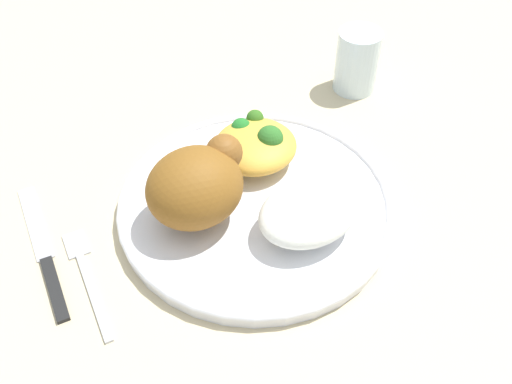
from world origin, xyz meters
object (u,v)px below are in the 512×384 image
(roasted_chicken, at_px, (197,185))
(rice_pile, at_px, (309,212))
(water_glass, at_px, (357,61))
(mac_cheese_with_broccoli, at_px, (254,144))
(plate, at_px, (256,204))
(knife, at_px, (46,259))
(fork, at_px, (87,275))

(roasted_chicken, bearing_deg, rice_pile, -42.36)
(water_glass, bearing_deg, mac_cheese_with_broccoli, -163.08)
(plate, bearing_deg, knife, 165.00)
(roasted_chicken, bearing_deg, knife, 164.80)
(rice_pile, height_order, mac_cheese_with_broccoli, mac_cheese_with_broccoli)
(mac_cheese_with_broccoli, bearing_deg, plate, -121.09)
(roasted_chicken, xyz_separation_m, rice_pile, (0.08, -0.08, -0.02))
(plate, relative_size, roasted_chicken, 2.66)
(roasted_chicken, distance_m, water_glass, 0.31)
(rice_pile, bearing_deg, fork, 159.95)
(plate, xyz_separation_m, fork, (-0.19, 0.02, -0.01))
(water_glass, bearing_deg, roasted_chicken, -160.91)
(plate, bearing_deg, roasted_chicken, 165.52)
(plate, xyz_separation_m, rice_pile, (0.02, -0.06, 0.03))
(knife, bearing_deg, fork, -56.58)
(knife, bearing_deg, plate, -15.00)
(roasted_chicken, height_order, fork, roasted_chicken)
(rice_pile, bearing_deg, mac_cheese_with_broccoli, 84.78)
(plate, relative_size, mac_cheese_with_broccoli, 2.99)
(plate, height_order, water_glass, water_glass)
(plate, distance_m, mac_cheese_with_broccoli, 0.07)
(plate, distance_m, knife, 0.22)
(roasted_chicken, bearing_deg, plate, -14.48)
(plate, distance_m, roasted_chicken, 0.08)
(roasted_chicken, height_order, rice_pile, roasted_chicken)
(plate, distance_m, rice_pile, 0.07)
(fork, height_order, water_glass, water_glass)
(roasted_chicken, distance_m, rice_pile, 0.11)
(plate, height_order, roasted_chicken, roasted_chicken)
(knife, bearing_deg, roasted_chicken, -15.20)
(roasted_chicken, relative_size, water_glass, 1.34)
(roasted_chicken, distance_m, knife, 0.17)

